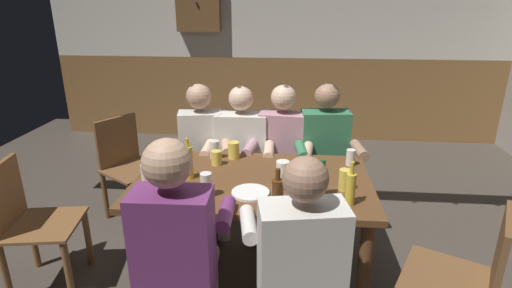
% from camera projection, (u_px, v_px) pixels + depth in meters
% --- Properties ---
extents(ground_plane, '(7.16, 7.16, 0.00)m').
position_uv_depth(ground_plane, '(254.00, 269.00, 2.89)').
color(ground_plane, '#423A33').
extents(back_wall_upper, '(5.97, 0.12, 1.29)m').
position_uv_depth(back_wall_upper, '(276.00, 6.00, 5.14)').
color(back_wall_upper, beige).
extents(back_wall_wainscot, '(5.97, 0.12, 1.11)m').
position_uv_depth(back_wall_wainscot, '(274.00, 98.00, 5.54)').
color(back_wall_wainscot, brown).
rests_on(back_wall_wainscot, ground_plane).
extents(dining_table, '(1.52, 0.94, 0.73)m').
position_uv_depth(dining_table, '(253.00, 194.00, 2.64)').
color(dining_table, brown).
rests_on(dining_table, ground_plane).
extents(person_0, '(0.54, 0.55, 1.20)m').
position_uv_depth(person_0, '(201.00, 150.00, 3.31)').
color(person_0, silver).
rests_on(person_0, ground_plane).
extents(person_1, '(0.56, 0.51, 1.18)m').
position_uv_depth(person_1, '(241.00, 152.00, 3.29)').
color(person_1, silver).
rests_on(person_1, ground_plane).
extents(person_2, '(0.55, 0.55, 1.20)m').
position_uv_depth(person_2, '(281.00, 153.00, 3.25)').
color(person_2, '#B78493').
rests_on(person_2, ground_plane).
extents(person_3, '(0.55, 0.53, 1.22)m').
position_uv_depth(person_3, '(326.00, 153.00, 3.23)').
color(person_3, '#33724C').
rests_on(person_3, ground_plane).
extents(person_4, '(0.52, 0.52, 1.26)m').
position_uv_depth(person_4, '(177.00, 243.00, 1.98)').
color(person_4, '#6B2D66').
rests_on(person_4, ground_plane).
extents(person_5, '(0.58, 0.58, 1.20)m').
position_uv_depth(person_5, '(299.00, 255.00, 1.95)').
color(person_5, silver).
rests_on(person_5, ground_plane).
extents(chair_empty_near_right, '(0.59, 0.59, 0.88)m').
position_uv_depth(chair_empty_near_right, '(466.00, 281.00, 2.05)').
color(chair_empty_near_right, brown).
rests_on(chair_empty_near_right, ground_plane).
extents(chair_empty_near_left, '(0.50, 0.50, 0.88)m').
position_uv_depth(chair_empty_near_left, '(30.00, 222.00, 2.60)').
color(chair_empty_near_left, brown).
rests_on(chair_empty_near_left, ground_plane).
extents(chair_empty_far_end, '(0.61, 0.61, 0.88)m').
position_uv_depth(chair_empty_far_end, '(128.00, 165.00, 3.50)').
color(chair_empty_far_end, brown).
rests_on(chair_empty_far_end, ground_plane).
extents(table_candle, '(0.04, 0.04, 0.08)m').
position_uv_depth(table_candle, '(299.00, 165.00, 2.71)').
color(table_candle, '#F9E08C').
rests_on(table_candle, dining_table).
extents(condiment_caddy, '(0.14, 0.10, 0.05)m').
position_uv_depth(condiment_caddy, '(303.00, 201.00, 2.27)').
color(condiment_caddy, '#B2B7BC').
rests_on(condiment_caddy, dining_table).
extents(plate_0, '(0.23, 0.23, 0.01)m').
position_uv_depth(plate_0, '(250.00, 193.00, 2.40)').
color(plate_0, white).
rests_on(plate_0, dining_table).
extents(plate_1, '(0.21, 0.21, 0.01)m').
position_uv_depth(plate_1, '(168.00, 159.00, 2.91)').
color(plate_1, white).
rests_on(plate_1, dining_table).
extents(bottle_0, '(0.06, 0.06, 0.26)m').
position_uv_depth(bottle_0, '(350.00, 188.00, 2.24)').
color(bottle_0, gold).
rests_on(bottle_0, dining_table).
extents(bottle_1, '(0.07, 0.07, 0.25)m').
position_uv_depth(bottle_1, '(277.00, 195.00, 2.17)').
color(bottle_1, '#593314').
rests_on(bottle_1, dining_table).
extents(bottle_2, '(0.06, 0.06, 0.23)m').
position_uv_depth(bottle_2, '(322.00, 182.00, 2.34)').
color(bottle_2, '#195923').
rests_on(bottle_2, dining_table).
extents(bottle_3, '(0.06, 0.06, 0.27)m').
position_uv_depth(bottle_3, '(188.00, 162.00, 2.58)').
color(bottle_3, gold).
rests_on(bottle_3, dining_table).
extents(pint_glass_0, '(0.07, 0.07, 0.10)m').
position_uv_depth(pint_glass_0, '(216.00, 158.00, 2.81)').
color(pint_glass_0, '#E5C64C').
rests_on(pint_glass_0, dining_table).
extents(pint_glass_1, '(0.06, 0.06, 0.11)m').
position_uv_depth(pint_glass_1, '(351.00, 157.00, 2.80)').
color(pint_glass_1, white).
rests_on(pint_glass_1, dining_table).
extents(pint_glass_2, '(0.08, 0.08, 0.12)m').
position_uv_depth(pint_glass_2, '(234.00, 150.00, 2.92)').
color(pint_glass_2, '#E5C64C').
rests_on(pint_glass_2, dining_table).
extents(pint_glass_3, '(0.07, 0.07, 0.15)m').
position_uv_depth(pint_glass_3, '(206.00, 185.00, 2.35)').
color(pint_glass_3, white).
rests_on(pint_glass_3, dining_table).
extents(pint_glass_4, '(0.06, 0.06, 0.13)m').
position_uv_depth(pint_glass_4, '(150.00, 165.00, 2.65)').
color(pint_glass_4, gold).
rests_on(pint_glass_4, dining_table).
extents(pint_glass_5, '(0.07, 0.07, 0.13)m').
position_uv_depth(pint_glass_5, '(345.00, 180.00, 2.43)').
color(pint_glass_5, '#E5C64C').
rests_on(pint_glass_5, dining_table).
extents(pint_glass_6, '(0.07, 0.07, 0.14)m').
position_uv_depth(pint_glass_6, '(215.00, 150.00, 2.92)').
color(pint_glass_6, white).
rests_on(pint_glass_6, dining_table).
extents(pint_glass_7, '(0.07, 0.07, 0.14)m').
position_uv_depth(pint_glass_7, '(146.00, 175.00, 2.49)').
color(pint_glass_7, white).
rests_on(pint_glass_7, dining_table).
extents(pint_glass_8, '(0.08, 0.08, 0.16)m').
position_uv_depth(pint_glass_8, '(283.00, 173.00, 2.49)').
color(pint_glass_8, white).
rests_on(pint_glass_8, dining_table).
extents(wall_dart_cabinet, '(0.56, 0.15, 0.70)m').
position_uv_depth(wall_dart_cabinet, '(198.00, 3.00, 5.08)').
color(wall_dart_cabinet, brown).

